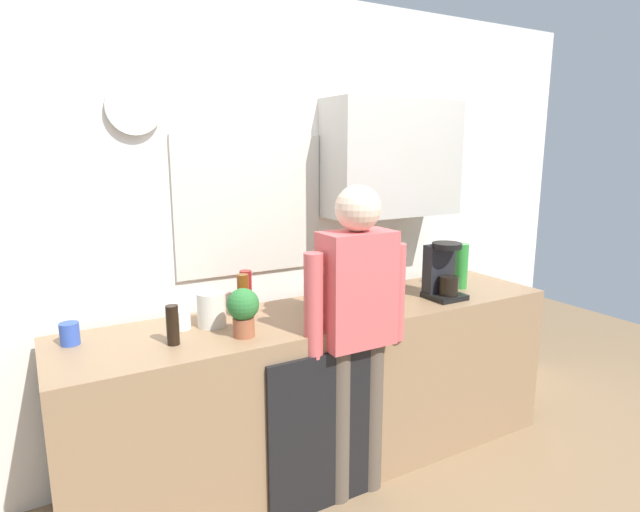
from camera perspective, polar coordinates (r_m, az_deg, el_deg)
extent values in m
plane|color=#8C6D4C|center=(3.01, 3.71, -24.21)|extent=(8.00, 8.00, 0.00)
cube|color=#937251|center=(3.00, 0.57, -14.28)|extent=(2.75, 0.64, 0.91)
cube|color=black|center=(2.67, 0.12, -18.88)|extent=(0.56, 0.02, 0.81)
cube|color=white|center=(3.11, -3.41, 3.05)|extent=(4.35, 0.10, 2.60)
cube|color=beige|center=(2.93, -7.59, 5.50)|extent=(0.86, 0.02, 0.76)
cube|color=#8CA5C6|center=(2.93, -7.62, 5.51)|extent=(0.80, 0.02, 0.70)
cube|color=#B7B2A8|center=(3.21, 7.85, 10.50)|extent=(0.84, 0.32, 0.68)
cylinder|color=silver|center=(2.74, -19.71, 15.00)|extent=(0.26, 0.03, 0.26)
cube|color=black|center=(3.14, 13.42, -4.27)|extent=(0.20, 0.20, 0.03)
cube|color=black|center=(3.14, 12.81, -1.30)|extent=(0.18, 0.08, 0.28)
cylinder|color=black|center=(3.10, 13.86, -3.15)|extent=(0.11, 0.11, 0.11)
cylinder|color=black|center=(3.07, 13.68, 1.12)|extent=(0.17, 0.17, 0.03)
cylinder|color=brown|center=(2.72, -8.39, -4.37)|extent=(0.06, 0.06, 0.23)
cylinder|color=black|center=(2.43, -15.78, -7.27)|extent=(0.06, 0.06, 0.18)
cylinder|color=#2D8C33|center=(3.37, 15.08, -1.05)|extent=(0.09, 0.09, 0.28)
cylinder|color=maroon|center=(2.84, -8.07, -3.76)|extent=(0.06, 0.06, 0.22)
cylinder|color=#195923|center=(2.84, -0.28, -2.79)|extent=(0.07, 0.07, 0.30)
cylinder|color=#3351B2|center=(2.60, -25.64, -7.66)|extent=(0.08, 0.08, 0.10)
cylinder|color=white|center=(2.63, -14.80, -6.72)|extent=(0.08, 0.08, 0.10)
cylinder|color=#4C72A5|center=(2.80, 3.83, -5.40)|extent=(0.22, 0.22, 0.08)
cylinder|color=#9E5638|center=(2.47, -8.32, -7.67)|extent=(0.10, 0.10, 0.09)
sphere|color=#2D7233|center=(2.44, -8.40, -5.24)|extent=(0.15, 0.15, 0.15)
cylinder|color=yellow|center=(3.04, 8.59, -3.41)|extent=(0.06, 0.06, 0.15)
cone|color=white|center=(3.02, 8.64, -1.76)|extent=(0.02, 0.02, 0.03)
cylinder|color=silver|center=(2.63, -11.75, -5.71)|extent=(0.14, 0.14, 0.17)
cylinder|color=brown|center=(2.75, 2.00, -17.91)|extent=(0.12, 0.12, 0.82)
cylinder|color=brown|center=(2.84, 5.58, -16.85)|extent=(0.12, 0.12, 0.82)
cube|color=#D85959|center=(2.53, 4.04, -3.59)|extent=(0.36, 0.20, 0.56)
sphere|color=beige|center=(2.46, 4.17, 5.22)|extent=(0.22, 0.22, 0.22)
cylinder|color=#D85959|center=(2.42, -0.72, -5.48)|extent=(0.09, 0.09, 0.50)
cylinder|color=#D85959|center=(2.68, 8.30, -3.92)|extent=(0.09, 0.09, 0.50)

